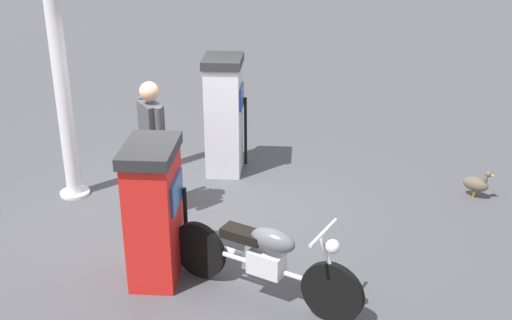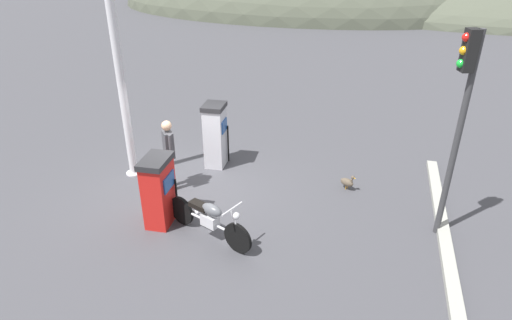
% 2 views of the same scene
% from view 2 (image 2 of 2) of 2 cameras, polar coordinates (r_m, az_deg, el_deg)
% --- Properties ---
extents(ground_plane, '(120.00, 120.00, 0.00)m').
position_cam_2_polar(ground_plane, '(10.63, -8.44, -3.86)').
color(ground_plane, '#424247').
extents(fuel_pump_near, '(0.62, 0.88, 1.52)m').
position_cam_2_polar(fuel_pump_near, '(9.20, -12.64, -3.93)').
color(fuel_pump_near, red).
rests_on(fuel_pump_near, ground).
extents(fuel_pump_far, '(0.62, 0.74, 1.71)m').
position_cam_2_polar(fuel_pump_far, '(11.34, -5.37, 3.31)').
color(fuel_pump_far, silver).
rests_on(fuel_pump_far, ground).
extents(motorcycle_near_pump, '(2.09, 0.88, 0.96)m').
position_cam_2_polar(motorcycle_near_pump, '(8.74, -6.18, -7.64)').
color(motorcycle_near_pump, black).
rests_on(motorcycle_near_pump, ground).
extents(attendant_person, '(0.46, 0.47, 1.75)m').
position_cam_2_polar(attendant_person, '(10.33, -11.38, 1.28)').
color(attendant_person, '#473828').
rests_on(attendant_person, ground).
extents(wandering_duck, '(0.41, 0.30, 0.42)m').
position_cam_2_polar(wandering_duck, '(10.66, 11.92, -2.84)').
color(wandering_duck, brown).
rests_on(wandering_duck, ground).
extents(roadside_traffic_light, '(0.40, 0.30, 4.10)m').
position_cam_2_polar(roadside_traffic_light, '(8.60, 25.39, 6.59)').
color(roadside_traffic_light, '#38383A').
rests_on(roadside_traffic_light, ground).
extents(canopy_support_pole, '(0.40, 0.40, 4.34)m').
position_cam_2_polar(canopy_support_pole, '(10.85, -17.08, 8.04)').
color(canopy_support_pole, silver).
rests_on(canopy_support_pole, ground).
extents(road_edge_kerb, '(0.69, 6.67, 0.12)m').
position_cam_2_polar(road_edge_kerb, '(9.67, 23.47, -9.13)').
color(road_edge_kerb, '#9E9E93').
rests_on(road_edge_kerb, ground).
extents(distant_hill_main, '(33.15, 21.96, 10.78)m').
position_cam_2_polar(distant_hill_main, '(41.89, 5.59, 19.48)').
color(distant_hill_main, '#4C5142').
rests_on(distant_hill_main, ground).
extents(distant_hill_secondary, '(38.87, 27.90, 6.99)m').
position_cam_2_polar(distant_hill_secondary, '(46.04, 27.07, 17.53)').
color(distant_hill_secondary, '#4C5142').
rests_on(distant_hill_secondary, ground).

